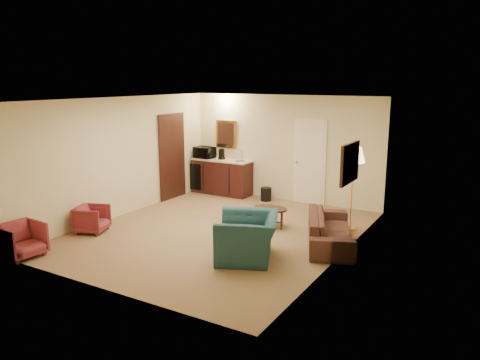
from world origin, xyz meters
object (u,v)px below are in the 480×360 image
(rose_chair_far, at_px, (21,238))
(coffee_table, at_px, (270,217))
(teal_armchair, at_px, (248,230))
(coffee_maker, at_px, (222,154))
(wetbar_cabinet, at_px, (222,176))
(microwave, at_px, (204,151))
(floor_lamp, at_px, (352,188))
(rose_chair_near, at_px, (92,218))
(waste_bin, at_px, (266,194))
(sofa, at_px, (330,224))

(rose_chair_far, distance_m, coffee_table, 4.63)
(teal_armchair, xyz_separation_m, coffee_maker, (-2.83, 3.62, 0.56))
(rose_chair_far, bearing_deg, wetbar_cabinet, -0.94)
(microwave, bearing_deg, floor_lamp, -9.35)
(rose_chair_near, bearing_deg, wetbar_cabinet, -28.30)
(coffee_table, relative_size, floor_lamp, 0.43)
(wetbar_cabinet, distance_m, rose_chair_far, 5.54)
(rose_chair_far, bearing_deg, floor_lamp, -41.01)
(waste_bin, xyz_separation_m, coffee_maker, (-1.35, 0.07, 0.89))
(sofa, xyz_separation_m, rose_chair_near, (-4.30, -1.71, -0.09))
(floor_lamp, height_order, coffee_maker, floor_lamp)
(rose_chair_near, xyz_separation_m, rose_chair_far, (0.00, -1.54, 0.04))
(teal_armchair, distance_m, microwave, 4.91)
(waste_bin, relative_size, coffee_maker, 1.23)
(teal_armchair, distance_m, coffee_maker, 4.63)
(rose_chair_far, distance_m, waste_bin, 5.76)
(microwave, relative_size, coffee_maker, 1.96)
(coffee_table, relative_size, microwave, 1.35)
(rose_chair_near, distance_m, floor_lamp, 5.19)
(rose_chair_far, relative_size, microwave, 1.24)
(rose_chair_near, relative_size, waste_bin, 1.75)
(teal_armchair, distance_m, rose_chair_far, 3.84)
(wetbar_cabinet, height_order, coffee_table, wetbar_cabinet)
(teal_armchair, xyz_separation_m, floor_lamp, (1.02, 2.41, 0.34))
(waste_bin, bearing_deg, rose_chair_near, -115.32)
(teal_armchair, distance_m, rose_chair_near, 3.35)
(rose_chair_far, bearing_deg, waste_bin, -14.51)
(rose_chair_far, bearing_deg, coffee_maker, -0.95)
(teal_armchair, bearing_deg, coffee_table, 170.12)
(sofa, relative_size, floor_lamp, 1.16)
(rose_chair_near, height_order, coffee_maker, coffee_maker)
(coffee_maker, bearing_deg, rose_chair_near, -82.25)
(coffee_table, xyz_separation_m, coffee_maker, (-2.40, 1.92, 0.85))
(rose_chair_near, distance_m, rose_chair_far, 1.54)
(teal_armchair, distance_m, coffee_table, 1.78)
(coffee_table, bearing_deg, rose_chair_near, -144.58)
(coffee_table, distance_m, waste_bin, 2.13)
(teal_armchair, relative_size, rose_chair_far, 1.73)
(sofa, xyz_separation_m, coffee_table, (-1.40, 0.35, -0.18))
(rose_chair_near, xyz_separation_m, floor_lamp, (4.35, 2.77, 0.55))
(rose_chair_far, bearing_deg, rose_chair_near, 4.24)
(teal_armchair, bearing_deg, wetbar_cabinet, -166.01)
(sofa, distance_m, waste_bin, 3.30)
(waste_bin, relative_size, microwave, 0.63)
(sofa, relative_size, microwave, 3.67)
(wetbar_cabinet, bearing_deg, microwave, -172.79)
(wetbar_cabinet, bearing_deg, rose_chair_far, -95.18)
(wetbar_cabinet, relative_size, microwave, 3.07)
(floor_lamp, xyz_separation_m, waste_bin, (-2.50, 1.14, -0.68))
(wetbar_cabinet, relative_size, coffee_maker, 6.02)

